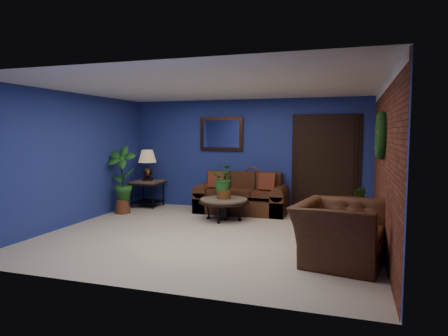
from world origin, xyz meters
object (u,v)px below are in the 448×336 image
(table_lamp, at_px, (147,161))
(coffee_table, at_px, (224,202))
(sofa, at_px, (242,199))
(side_chair, at_px, (250,187))
(end_table, at_px, (148,187))
(armchair, at_px, (340,233))

(table_lamp, bearing_deg, coffee_table, -21.45)
(sofa, relative_size, coffee_table, 1.97)
(coffee_table, relative_size, side_chair, 1.00)
(sofa, height_order, coffee_table, sofa)
(coffee_table, bearing_deg, end_table, 158.55)
(table_lamp, relative_size, side_chair, 0.70)
(sofa, xyz_separation_m, armchair, (2.14, -2.89, 0.11))
(end_table, bearing_deg, side_chair, 1.70)
(end_table, height_order, table_lamp, table_lamp)
(sofa, bearing_deg, side_chair, 16.79)
(sofa, height_order, armchair, sofa)
(end_table, height_order, side_chair, side_chair)
(side_chair, height_order, armchair, side_chair)
(end_table, bearing_deg, armchair, -32.80)
(coffee_table, relative_size, end_table, 1.47)
(end_table, xyz_separation_m, table_lamp, (0.00, 0.00, 0.60))
(side_chair, bearing_deg, table_lamp, -169.96)
(end_table, distance_m, armchair, 5.29)
(end_table, relative_size, armchair, 0.55)
(coffee_table, bearing_deg, armchair, -41.44)
(sofa, distance_m, end_table, 2.31)
(end_table, relative_size, side_chair, 0.68)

